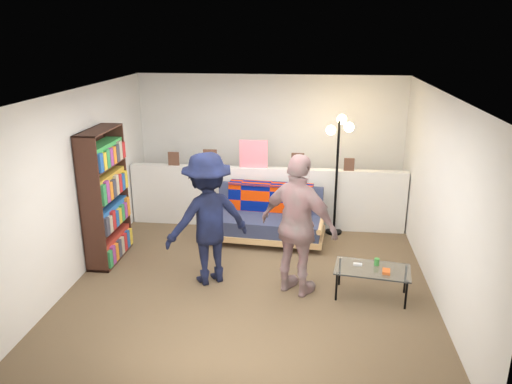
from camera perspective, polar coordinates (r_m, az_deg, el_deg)
ground at (r=6.65m, az=-0.40°, el=-9.71°), size 5.00×5.00×0.00m
room_shell at (r=6.51m, az=0.07°, el=5.40°), size 4.60×5.05×2.45m
half_wall_ledge at (r=8.10m, az=1.14°, el=-0.63°), size 4.45×0.15×1.00m
ledge_decor at (r=7.91m, az=-0.48°, el=4.03°), size 2.97×0.02×0.45m
futon_sofa at (r=7.63m, az=1.46°, el=-3.09°), size 1.78×0.96×0.74m
bookshelf at (r=7.15m, az=-16.85°, el=-0.93°), size 0.31×0.93×1.85m
coffee_table at (r=6.22m, az=13.20°, el=-8.73°), size 0.95×0.61×0.46m
floor_lamp at (r=7.73m, az=9.44°, el=4.63°), size 0.41×0.34×1.88m
person_left at (r=6.27m, az=-5.53°, el=-3.08°), size 1.26×1.13×1.70m
person_right at (r=5.96m, az=4.87°, el=-3.91°), size 1.10×0.88×1.75m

